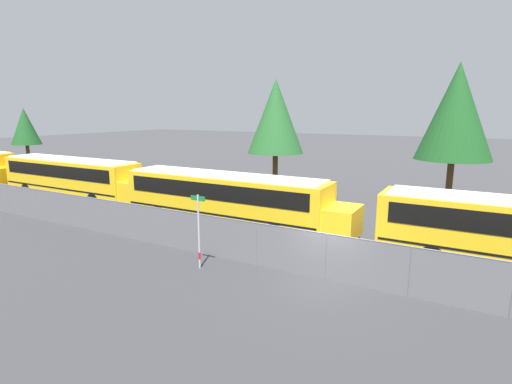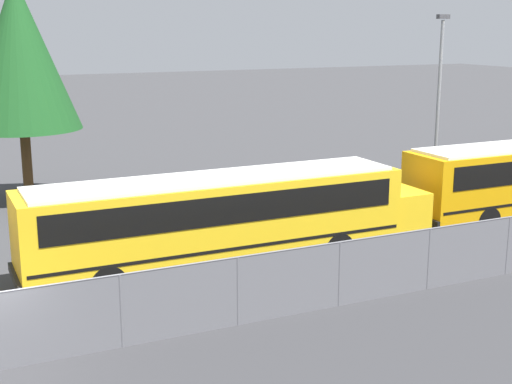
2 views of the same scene
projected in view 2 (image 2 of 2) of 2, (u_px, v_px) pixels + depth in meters
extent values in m
cylinder|color=slate|center=(121.00, 311.00, 17.15)|extent=(0.07, 0.07, 1.87)
cylinder|color=slate|center=(238.00, 292.00, 18.42)|extent=(0.07, 0.07, 1.87)
cylinder|color=slate|center=(339.00, 274.00, 19.69)|extent=(0.07, 0.07, 1.87)
cylinder|color=slate|center=(428.00, 259.00, 20.97)|extent=(0.07, 0.07, 1.87)
cylinder|color=slate|center=(507.00, 246.00, 22.24)|extent=(0.07, 0.07, 1.87)
cube|color=yellow|center=(217.00, 217.00, 22.38)|extent=(12.23, 2.42, 2.45)
cube|color=black|center=(217.00, 201.00, 22.26)|extent=(11.26, 2.46, 0.88)
cube|color=black|center=(218.00, 238.00, 22.54)|extent=(11.99, 2.45, 0.10)
cube|color=yellow|center=(396.00, 209.00, 25.33)|extent=(1.47, 2.22, 1.47)
cube|color=black|center=(15.00, 279.00, 20.07)|extent=(0.12, 2.42, 0.24)
cube|color=silver|center=(217.00, 178.00, 22.09)|extent=(11.62, 2.18, 0.10)
cylinder|color=black|center=(306.00, 232.00, 25.19)|extent=(1.07, 0.28, 1.07)
cylinder|color=black|center=(338.00, 249.00, 23.27)|extent=(1.07, 0.28, 1.07)
cylinder|color=black|center=(91.00, 261.00, 22.05)|extent=(1.07, 0.28, 1.07)
cylinder|color=black|center=(108.00, 283.00, 20.13)|extent=(1.07, 0.28, 1.07)
cube|color=black|center=(418.00, 217.00, 26.49)|extent=(0.12, 2.42, 0.24)
cylinder|color=black|center=(449.00, 208.00, 28.47)|extent=(1.07, 0.28, 1.07)
cylinder|color=black|center=(487.00, 221.00, 26.55)|extent=(1.07, 0.28, 1.07)
cylinder|color=gray|center=(438.00, 107.00, 32.99)|extent=(0.16, 0.16, 7.88)
cube|color=#47474C|center=(443.00, 17.00, 32.06)|extent=(0.60, 0.24, 0.20)
cylinder|color=#51381E|center=(27.00, 165.00, 31.53)|extent=(0.44, 0.44, 3.22)
cone|color=#194C1E|center=(19.00, 53.00, 30.42)|extent=(5.02, 5.02, 6.53)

